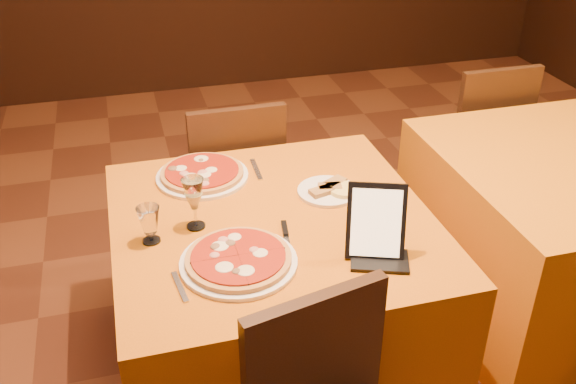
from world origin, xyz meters
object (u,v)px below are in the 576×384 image
object	(u,v)px
chair_side_far	(471,138)
pizza_near	(238,260)
water_glass	(150,225)
side_table	(562,234)
chair_main_far	(232,182)
main_table	(274,302)
pizza_far	(202,174)
tablet	(376,222)
wine_glass	(194,203)

from	to	relation	value
chair_side_far	pizza_near	size ratio (longest dim) A/B	2.46
chair_side_far	water_glass	xyz separation A→B (m)	(-1.75, -0.96, 0.36)
side_table	chair_side_far	bearing A→B (deg)	90.00
chair_main_far	chair_side_far	distance (m)	1.34
main_table	chair_main_far	distance (m)	0.80
chair_side_far	pizza_near	xyz separation A→B (m)	(-1.50, -1.15, 0.31)
side_table	water_glass	world-z (taller)	water_glass
chair_main_far	chair_side_far	bearing A→B (deg)	-174.91
pizza_far	chair_main_far	bearing A→B (deg)	66.96
chair_side_far	water_glass	bearing A→B (deg)	28.67
water_glass	pizza_near	bearing A→B (deg)	-38.18
side_table	chair_main_far	size ratio (longest dim) A/B	1.21
pizza_near	water_glass	bearing A→B (deg)	141.82
water_glass	tablet	distance (m)	0.73
pizza_far	wine_glass	bearing A→B (deg)	-102.37
water_glass	chair_main_far	bearing A→B (deg)	63.23
main_table	wine_glass	world-z (taller)	wine_glass
side_table	chair_side_far	distance (m)	0.83
wine_glass	water_glass	size ratio (longest dim) A/B	1.46
water_glass	pizza_far	bearing A→B (deg)	59.11
chair_side_far	wine_glass	distance (m)	1.88
main_table	pizza_far	xyz separation A→B (m)	(-0.19, 0.35, 0.39)
main_table	chair_side_far	world-z (taller)	chair_side_far
pizza_near	side_table	bearing A→B (deg)	12.32
main_table	tablet	world-z (taller)	tablet
pizza_near	wine_glass	xyz separation A→B (m)	(-0.10, 0.24, 0.08)
pizza_near	pizza_far	xyz separation A→B (m)	(-0.02, 0.58, 0.00)
wine_glass	tablet	xyz separation A→B (m)	(0.53, -0.30, 0.03)
main_table	side_table	xyz separation A→B (m)	(1.33, 0.10, 0.00)
tablet	side_table	bearing A→B (deg)	40.41
chair_main_far	wine_glass	xyz separation A→B (m)	(-0.26, -0.78, 0.39)
chair_main_far	water_glass	world-z (taller)	chair_main_far
wine_glass	water_glass	xyz separation A→B (m)	(-0.15, -0.05, -0.03)
pizza_near	pizza_far	size ratio (longest dim) A/B	1.04
side_table	water_glass	xyz separation A→B (m)	(-1.75, -0.13, 0.44)
chair_side_far	wine_glass	size ratio (longest dim) A/B	4.79
chair_main_far	side_table	bearing A→B (deg)	151.95
chair_main_far	chair_side_far	size ratio (longest dim) A/B	1.00
tablet	chair_main_far	bearing A→B (deg)	124.28
side_table	chair_main_far	world-z (taller)	chair_main_far
side_table	wine_glass	size ratio (longest dim) A/B	5.79
pizza_far	water_glass	xyz separation A→B (m)	(-0.23, -0.38, 0.05)
chair_side_far	pizza_far	size ratio (longest dim) A/B	2.57
chair_side_far	tablet	distance (m)	1.67
water_glass	tablet	size ratio (longest dim) A/B	0.53
chair_main_far	tablet	world-z (taller)	tablet
chair_side_far	pizza_near	bearing A→B (deg)	37.61
main_table	pizza_near	distance (m)	0.48
pizza_far	side_table	bearing A→B (deg)	-9.31
main_table	wine_glass	size ratio (longest dim) A/B	5.79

